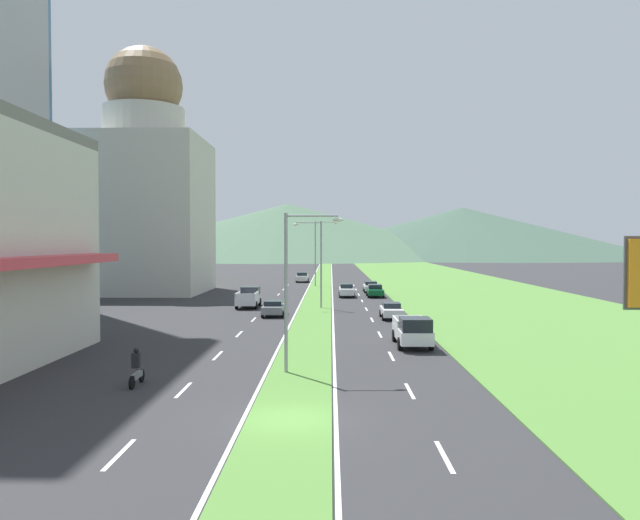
{
  "coord_description": "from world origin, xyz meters",
  "views": [
    {
      "loc": [
        1.55,
        -22.13,
        6.69
      ],
      "look_at": [
        0.25,
        49.95,
        4.51
      ],
      "focal_mm": 33.5,
      "sensor_mm": 36.0,
      "label": 1
    }
  ],
  "objects_px": {
    "car_2": "(391,310)",
    "car_4": "(274,308)",
    "car_1": "(302,277)",
    "street_lamp_mid": "(318,258)",
    "motorcycle_rider": "(137,370)",
    "street_lamp_far": "(318,249)",
    "car_3": "(347,290)",
    "pickup_truck_1": "(249,297)",
    "car_5": "(375,291)",
    "street_lamp_near": "(293,280)",
    "car_0": "(371,287)",
    "pickup_truck_0": "(413,331)"
  },
  "relations": [
    {
      "from": "street_lamp_near",
      "to": "pickup_truck_0",
      "type": "height_order",
      "value": "street_lamp_near"
    },
    {
      "from": "street_lamp_far",
      "to": "car_0",
      "type": "xyz_separation_m",
      "value": [
        7.28,
        -10.49,
        -4.93
      ]
    },
    {
      "from": "car_0",
      "to": "pickup_truck_1",
      "type": "distance_m",
      "value": 22.79
    },
    {
      "from": "street_lamp_near",
      "to": "car_5",
      "type": "distance_m",
      "value": 43.21
    },
    {
      "from": "car_0",
      "to": "car_3",
      "type": "bearing_deg",
      "value": -27.47
    },
    {
      "from": "street_lamp_mid",
      "to": "street_lamp_far",
      "type": "xyz_separation_m",
      "value": [
        -0.66,
        29.74,
        0.6
      ]
    },
    {
      "from": "street_lamp_mid",
      "to": "pickup_truck_0",
      "type": "relative_size",
      "value": 1.63
    },
    {
      "from": "motorcycle_rider",
      "to": "street_lamp_far",
      "type": "bearing_deg",
      "value": -6.48
    },
    {
      "from": "car_4",
      "to": "pickup_truck_0",
      "type": "distance_m",
      "value": 18.76
    },
    {
      "from": "street_lamp_near",
      "to": "street_lamp_mid",
      "type": "bearing_deg",
      "value": 88.82
    },
    {
      "from": "car_3",
      "to": "street_lamp_far",
      "type": "bearing_deg",
      "value": -167.17
    },
    {
      "from": "pickup_truck_0",
      "to": "pickup_truck_1",
      "type": "xyz_separation_m",
      "value": [
        -13.66,
        22.96,
        0.0
      ]
    },
    {
      "from": "street_lamp_far",
      "to": "car_2",
      "type": "distance_m",
      "value": 38.76
    },
    {
      "from": "motorcycle_rider",
      "to": "car_5",
      "type": "bearing_deg",
      "value": -17.7
    },
    {
      "from": "car_0",
      "to": "pickup_truck_1",
      "type": "bearing_deg",
      "value": -37.1
    },
    {
      "from": "car_2",
      "to": "car_4",
      "type": "relative_size",
      "value": 1.0
    },
    {
      "from": "car_2",
      "to": "motorcycle_rider",
      "type": "height_order",
      "value": "motorcycle_rider"
    },
    {
      "from": "car_4",
      "to": "car_0",
      "type": "bearing_deg",
      "value": -22.34
    },
    {
      "from": "street_lamp_far",
      "to": "car_5",
      "type": "relative_size",
      "value": 2.16
    },
    {
      "from": "street_lamp_mid",
      "to": "car_3",
      "type": "height_order",
      "value": "street_lamp_mid"
    },
    {
      "from": "street_lamp_near",
      "to": "car_1",
      "type": "distance_m",
      "value": 69.09
    },
    {
      "from": "car_1",
      "to": "street_lamp_mid",
      "type": "bearing_deg",
      "value": -174.96
    },
    {
      "from": "car_2",
      "to": "car_5",
      "type": "distance_m",
      "value": 20.68
    },
    {
      "from": "street_lamp_near",
      "to": "car_4",
      "type": "bearing_deg",
      "value": 97.9
    },
    {
      "from": "car_4",
      "to": "pickup_truck_1",
      "type": "relative_size",
      "value": 0.77
    },
    {
      "from": "car_4",
      "to": "pickup_truck_1",
      "type": "height_order",
      "value": "pickup_truck_1"
    },
    {
      "from": "car_2",
      "to": "car_3",
      "type": "height_order",
      "value": "car_3"
    },
    {
      "from": "car_2",
      "to": "street_lamp_near",
      "type": "bearing_deg",
      "value": -18.36
    },
    {
      "from": "street_lamp_near",
      "to": "car_5",
      "type": "relative_size",
      "value": 1.8
    },
    {
      "from": "car_0",
      "to": "pickup_truck_0",
      "type": "relative_size",
      "value": 0.87
    },
    {
      "from": "street_lamp_mid",
      "to": "car_0",
      "type": "height_order",
      "value": "street_lamp_mid"
    },
    {
      "from": "car_2",
      "to": "pickup_truck_1",
      "type": "relative_size",
      "value": 0.77
    },
    {
      "from": "car_2",
      "to": "pickup_truck_0",
      "type": "relative_size",
      "value": 0.77
    },
    {
      "from": "car_0",
      "to": "car_3",
      "type": "distance_m",
      "value": 7.38
    },
    {
      "from": "street_lamp_mid",
      "to": "motorcycle_rider",
      "type": "relative_size",
      "value": 4.39
    },
    {
      "from": "car_5",
      "to": "motorcycle_rider",
      "type": "xyz_separation_m",
      "value": [
        -14.43,
        -45.21,
        -0.02
      ]
    },
    {
      "from": "car_0",
      "to": "motorcycle_rider",
      "type": "bearing_deg",
      "value": -15.5
    },
    {
      "from": "car_4",
      "to": "motorcycle_rider",
      "type": "distance_m",
      "value": 26.55
    },
    {
      "from": "street_lamp_near",
      "to": "car_5",
      "type": "bearing_deg",
      "value": 80.23
    },
    {
      "from": "car_1",
      "to": "car_2",
      "type": "distance_m",
      "value": 48.26
    },
    {
      "from": "pickup_truck_1",
      "to": "car_1",
      "type": "bearing_deg",
      "value": -5.5
    },
    {
      "from": "car_0",
      "to": "car_3",
      "type": "height_order",
      "value": "car_3"
    },
    {
      "from": "car_0",
      "to": "car_2",
      "type": "bearing_deg",
      "value": -0.06
    },
    {
      "from": "street_lamp_near",
      "to": "street_lamp_far",
      "type": "height_order",
      "value": "street_lamp_far"
    },
    {
      "from": "street_lamp_far",
      "to": "car_2",
      "type": "bearing_deg",
      "value": -79.12
    },
    {
      "from": "car_0",
      "to": "car_2",
      "type": "relative_size",
      "value": 1.13
    },
    {
      "from": "pickup_truck_1",
      "to": "street_lamp_far",
      "type": "bearing_deg",
      "value": -12.71
    },
    {
      "from": "car_2",
      "to": "motorcycle_rider",
      "type": "bearing_deg",
      "value": -30.3
    },
    {
      "from": "car_1",
      "to": "car_3",
      "type": "distance_m",
      "value": 27.31
    },
    {
      "from": "car_1",
      "to": "car_5",
      "type": "bearing_deg",
      "value": -159.06
    }
  ]
}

